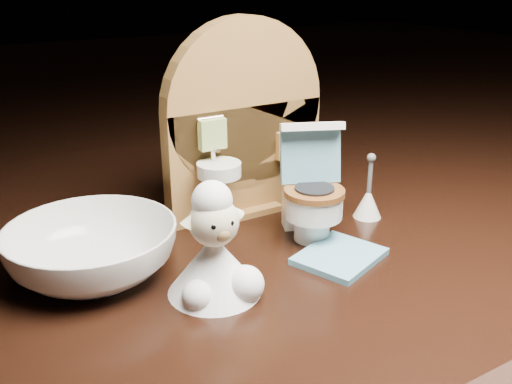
{
  "coord_description": "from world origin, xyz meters",
  "views": [
    {
      "loc": [
        -0.21,
        -0.3,
        0.18
      ],
      "look_at": [
        -0.03,
        -0.0,
        0.05
      ],
      "focal_mm": 40.0,
      "sensor_mm": 36.0,
      "label": 1
    }
  ],
  "objects": [
    {
      "name": "toy_toilet",
      "position": [
        0.02,
        0.0,
        0.03
      ],
      "size": [
        0.05,
        0.06,
        0.08
      ],
      "rotation": [
        0.0,
        0.0,
        -0.42
      ],
      "color": "white",
      "rests_on": "ground"
    },
    {
      "name": "plush_lamb",
      "position": [
        -0.08,
        -0.03,
        0.03
      ],
      "size": [
        0.06,
        0.06,
        0.07
      ],
      "rotation": [
        0.0,
        0.0,
        -0.07
      ],
      "color": "white",
      "rests_on": "ground"
    },
    {
      "name": "bath_mat",
      "position": [
        0.01,
        -0.04,
        0.0
      ],
      "size": [
        0.07,
        0.06,
        0.0
      ],
      "primitive_type": "cube",
      "rotation": [
        0.0,
        0.0,
        0.35
      ],
      "color": "#5B95AE",
      "rests_on": "ground"
    },
    {
      "name": "backdrop_panel",
      "position": [
        -0.0,
        0.06,
        0.07
      ],
      "size": [
        0.13,
        0.05,
        0.15
      ],
      "color": "olive",
      "rests_on": "ground"
    },
    {
      "name": "ceramic_bowl",
      "position": [
        -0.13,
        0.03,
        0.02
      ],
      "size": [
        0.11,
        0.11,
        0.03
      ],
      "primitive_type": "imported",
      "rotation": [
        0.0,
        0.0,
        -0.06
      ],
      "color": "white",
      "rests_on": "ground"
    },
    {
      "name": "toilet_brush",
      "position": [
        0.08,
        0.0,
        0.01
      ],
      "size": [
        0.02,
        0.02,
        0.05
      ],
      "color": "white",
      "rests_on": "ground"
    }
  ]
}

